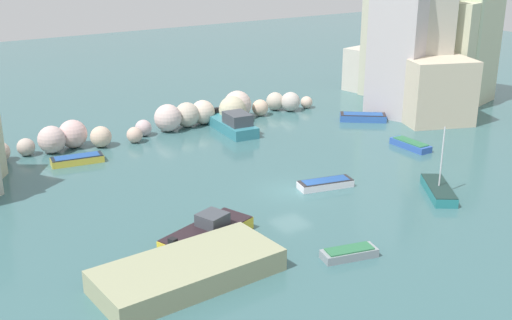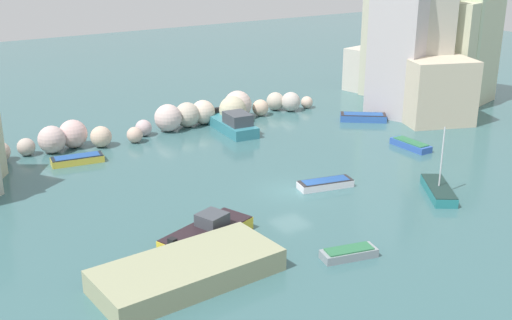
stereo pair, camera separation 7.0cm
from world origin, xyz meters
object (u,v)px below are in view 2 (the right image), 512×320
(moored_boat_0, at_px, (438,190))
(moored_boat_2, at_px, (411,145))
(stone_dock, at_px, (188,270))
(moored_boat_6, at_px, (325,184))
(moored_boat_7, at_px, (363,117))
(moored_boat_3, at_px, (349,253))
(moored_boat_1, at_px, (207,232))
(moored_boat_5, at_px, (233,124))
(moored_boat_4, at_px, (77,159))

(moored_boat_0, height_order, moored_boat_2, moored_boat_0)
(stone_dock, distance_m, moored_boat_6, 15.62)
(moored_boat_7, bearing_deg, moored_boat_0, 102.43)
(stone_dock, bearing_deg, moored_boat_3, -16.66)
(moored_boat_1, bearing_deg, moored_boat_5, 35.55)
(moored_boat_4, height_order, moored_boat_6, moored_boat_4)
(moored_boat_3, bearing_deg, moored_boat_0, 30.96)
(stone_dock, distance_m, moored_boat_1, 4.72)
(moored_boat_0, relative_size, moored_boat_4, 1.18)
(moored_boat_1, bearing_deg, moored_boat_2, -5.13)
(moored_boat_0, relative_size, moored_boat_7, 1.12)
(stone_dock, height_order, moored_boat_4, stone_dock)
(moored_boat_0, relative_size, moored_boat_3, 1.47)
(moored_boat_1, height_order, moored_boat_5, moored_boat_5)
(moored_boat_2, bearing_deg, moored_boat_6, -74.43)
(stone_dock, bearing_deg, moored_boat_5, 53.92)
(moored_boat_0, bearing_deg, moored_boat_2, -0.56)
(moored_boat_2, height_order, moored_boat_6, moored_boat_2)
(moored_boat_0, distance_m, moored_boat_1, 17.10)
(moored_boat_0, height_order, moored_boat_4, moored_boat_0)
(stone_dock, bearing_deg, moored_boat_7, 32.36)
(stone_dock, height_order, moored_boat_6, stone_dock)
(stone_dock, distance_m, moored_boat_3, 9.16)
(moored_boat_5, bearing_deg, moored_boat_1, -29.69)
(moored_boat_2, bearing_deg, moored_boat_3, -54.18)
(moored_boat_5, bearing_deg, stone_dock, -30.81)
(moored_boat_0, distance_m, moored_boat_4, 27.66)
(moored_boat_2, height_order, moored_boat_5, moored_boat_5)
(moored_boat_3, xyz_separation_m, moored_boat_6, (5.51, 8.95, 0.03))
(stone_dock, distance_m, moored_boat_2, 27.62)
(moored_boat_3, bearing_deg, moored_boat_1, 145.72)
(moored_boat_5, bearing_deg, moored_boat_0, 16.86)
(stone_dock, bearing_deg, moored_boat_6, 23.90)
(moored_boat_1, xyz_separation_m, moored_boat_3, (5.65, -6.17, -0.26))
(moored_boat_5, relative_size, moored_boat_6, 1.63)
(moored_boat_3, distance_m, moored_boat_6, 10.51)
(moored_boat_3, relative_size, moored_boat_4, 0.80)
(stone_dock, relative_size, moored_boat_6, 2.34)
(moored_boat_0, relative_size, moored_boat_1, 0.77)
(stone_dock, relative_size, moored_boat_4, 2.33)
(stone_dock, relative_size, moored_boat_0, 1.98)
(moored_boat_0, height_order, moored_boat_3, moored_boat_0)
(moored_boat_2, distance_m, moored_boat_6, 12.09)
(moored_boat_2, xyz_separation_m, moored_boat_3, (-17.20, -12.02, -0.03))
(moored_boat_1, distance_m, moored_boat_5, 22.11)
(stone_dock, relative_size, moored_boat_7, 2.21)
(moored_boat_1, bearing_deg, stone_dock, -150.86)
(moored_boat_2, distance_m, moored_boat_7, 8.81)
(moored_boat_5, bearing_deg, moored_boat_2, 44.97)
(moored_boat_0, xyz_separation_m, moored_boat_7, (8.23, 16.93, 0.01))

